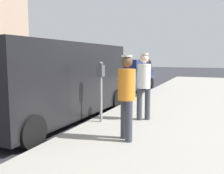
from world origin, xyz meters
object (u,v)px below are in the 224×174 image
at_px(parked_sedan_ahead, 127,77).
at_px(pedestrian_in_white, 144,82).
at_px(parking_meter_near, 101,81).
at_px(pedestrian_in_orange, 127,92).
at_px(parking_meter_far, 150,71).
at_px(parked_van, 55,80).

bearing_deg(parked_sedan_ahead, pedestrian_in_white, -67.11).
distance_m(parking_meter_near, parked_sedan_ahead, 7.06).
xyz_separation_m(pedestrian_in_orange, parked_sedan_ahead, (-2.75, 7.91, -0.36)).
distance_m(parking_meter_near, pedestrian_in_white, 1.12).
bearing_deg(pedestrian_in_orange, parking_meter_far, 99.87).
relative_size(parking_meter_near, parking_meter_far, 1.00).
height_order(pedestrian_in_orange, pedestrian_in_white, pedestrian_in_white).
xyz_separation_m(parking_meter_far, parked_sedan_ahead, (-1.70, 1.87, -0.43)).
distance_m(parking_meter_far, pedestrian_in_orange, 6.14).
xyz_separation_m(parking_meter_far, pedestrian_in_white, (0.93, -4.36, -0.04)).
bearing_deg(parked_sedan_ahead, parked_van, -88.30).
distance_m(parking_meter_near, pedestrian_in_orange, 1.50).
relative_size(pedestrian_in_orange, parked_sedan_ahead, 0.38).
xyz_separation_m(parking_meter_near, parked_van, (-1.50, 0.19, -0.03)).
height_order(parking_meter_near, pedestrian_in_orange, pedestrian_in_orange).
height_order(pedestrian_in_white, parked_sedan_ahead, pedestrian_in_white).
bearing_deg(parking_meter_far, pedestrian_in_white, -77.95).
height_order(pedestrian_in_orange, parked_van, parked_van).
relative_size(parking_meter_near, parked_sedan_ahead, 0.34).
distance_m(parking_meter_far, parked_sedan_ahead, 2.56).
bearing_deg(pedestrian_in_orange, parked_sedan_ahead, 109.16).
distance_m(parking_meter_far, parked_van, 5.01).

